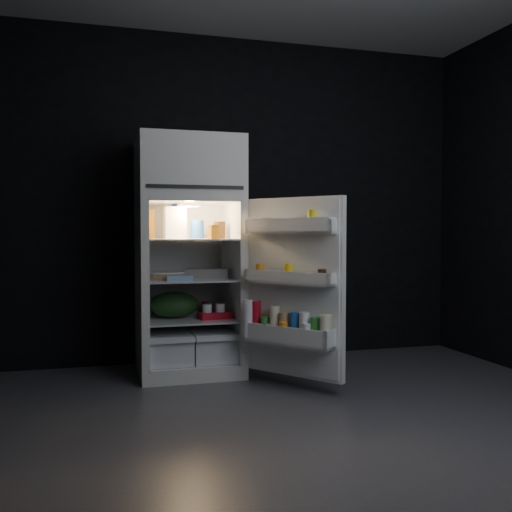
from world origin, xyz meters
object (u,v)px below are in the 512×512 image
object	(u,v)px
refrigerator	(188,248)
fridge_door	(291,291)
egg_carton	(207,273)
yogurt_tray	(215,315)
milk_jug	(174,223)

from	to	relation	value
refrigerator	fridge_door	world-z (taller)	refrigerator
refrigerator	egg_carton	xyz separation A→B (m)	(0.13, -0.07, -0.19)
fridge_door	refrigerator	bearing A→B (deg)	131.66
refrigerator	yogurt_tray	size ratio (longest dim) A/B	7.42
fridge_door	milk_jug	xyz separation A→B (m)	(-0.70, 0.70, 0.47)
fridge_door	egg_carton	xyz separation A→B (m)	(-0.47, 0.61, 0.09)
fridge_door	yogurt_tray	bearing A→B (deg)	128.91
egg_carton	refrigerator	bearing A→B (deg)	168.44
milk_jug	refrigerator	bearing A→B (deg)	-18.15
fridge_door	milk_jug	world-z (taller)	fridge_door
refrigerator	yogurt_tray	bearing A→B (deg)	-40.38
egg_carton	yogurt_tray	size ratio (longest dim) A/B	1.35
fridge_door	egg_carton	bearing A→B (deg)	127.67
fridge_door	egg_carton	distance (m)	0.77
milk_jug	egg_carton	xyz separation A→B (m)	(0.23, -0.10, -0.38)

